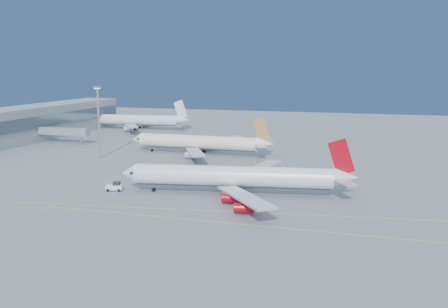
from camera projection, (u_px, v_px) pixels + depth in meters
ground at (228, 204)px, 120.05m from camera, size 500.00×500.00×0.00m
terminal at (41, 121)px, 231.27m from camera, size 18.40×110.00×15.00m
jet_bridge at (66, 132)px, 213.27m from camera, size 23.60×3.60×6.90m
taxiway_lines at (181, 193)px, 130.17m from camera, size 118.86×140.00×0.02m
airliner_virgin at (237, 177)px, 128.68m from camera, size 61.70×54.89×15.25m
airliner_etihad at (201, 142)px, 187.75m from camera, size 56.32×52.18×14.74m
airliner_third at (136, 120)px, 262.64m from camera, size 58.72×53.95×15.74m
pushback_tug at (115, 187)px, 132.94m from camera, size 4.69×3.44×2.43m
light_mast at (99, 116)px, 178.12m from camera, size 2.22×2.22×25.67m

